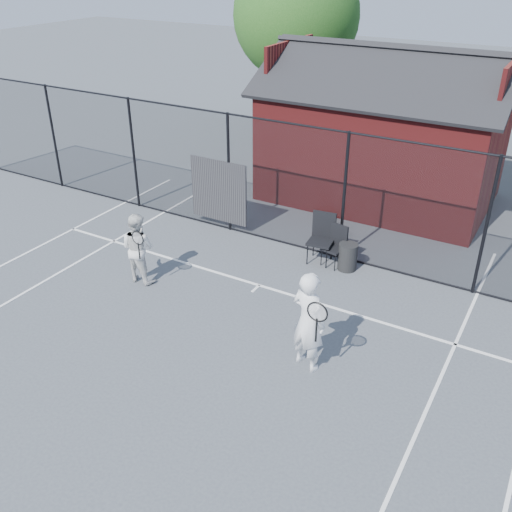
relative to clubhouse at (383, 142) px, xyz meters
The scene contains 10 objects.
ground 9.16m from the clubhouse, 93.18° to the right, with size 80.00×80.00×0.00m, color #474B51.
court_lines 10.46m from the clubhouse, 92.77° to the right, with size 11.02×18.00×0.01m.
fence 4.09m from the clubhouse, 101.37° to the right, with size 22.04×3.00×3.00m.
clubhouse is the anchor object (origin of this frame).
tree_left 7.21m from the clubhouse, 138.01° to the left, with size 4.48×4.48×6.44m.
player_front 8.03m from the clubhouse, 79.22° to the right, with size 0.87×0.69×1.83m.
player_back 7.66m from the clubhouse, 111.98° to the right, with size 0.84×0.62×1.55m.
chair_left 4.57m from the clubhouse, 83.52° to the right, with size 0.45×0.47×0.93m, color black.
chair_right 4.53m from the clubhouse, 87.73° to the right, with size 0.54×0.56×1.13m, color black.
waste_bin 4.66m from the clubhouse, 79.11° to the right, with size 0.43×0.43×0.62m, color black.
Camera 1 is at (5.13, -6.02, 6.40)m, focal length 40.00 mm.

